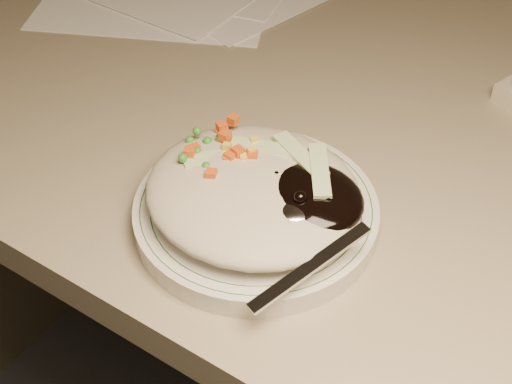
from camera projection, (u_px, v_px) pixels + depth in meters
The scene contains 4 objects.
desk at pixel (395, 258), 0.88m from camera, with size 1.40×0.70×0.74m.
plate at pixel (256, 213), 0.64m from camera, with size 0.22×0.22×0.02m, color silver.
plate_rim at pixel (256, 205), 0.63m from camera, with size 0.21×0.21×0.00m.
meal at pixel (260, 190), 0.61m from camera, with size 0.21×0.19×0.05m.
Camera 1 is at (0.18, 0.79, 1.20)m, focal length 50.00 mm.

